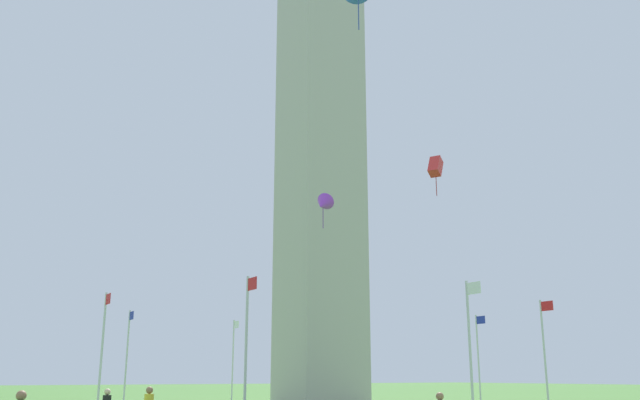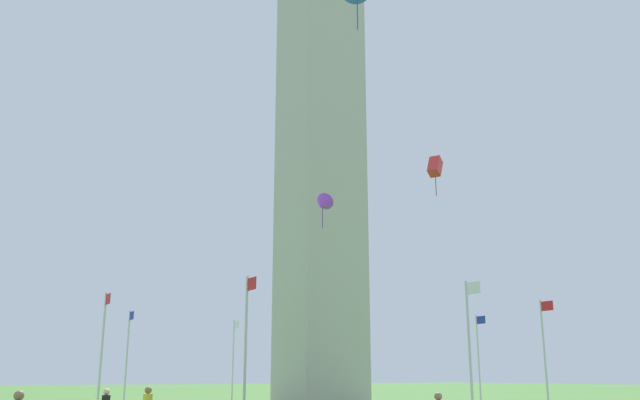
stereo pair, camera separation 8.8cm
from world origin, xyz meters
TOP-DOWN VIEW (x-y plane):
  - obelisk_monument at (0.00, 0.00)m, footprint 5.25×5.25m
  - flagpole_n at (15.53, 0.00)m, footprint 1.12×0.14m
  - flagpole_ne at (11.00, 10.94)m, footprint 1.12×0.14m
  - flagpole_e at (0.07, 15.47)m, footprint 1.12×0.14m
  - flagpole_se at (-10.87, 10.94)m, footprint 1.12×0.14m
  - flagpole_s at (-15.40, 0.00)m, footprint 1.12×0.14m
  - flagpole_sw at (-10.87, -10.94)m, footprint 1.12×0.14m
  - flagpole_w at (0.07, -15.47)m, footprint 1.12×0.14m
  - flagpole_nw at (11.00, -10.94)m, footprint 1.12×0.14m
  - kite_red_box at (15.90, -2.20)m, footprint 1.00×1.17m
  - kite_purple_delta at (13.05, -7.65)m, footprint 1.46×1.54m

SIDE VIEW (x-z plane):
  - flagpole_n at x=15.53m, z-range 0.38..7.49m
  - flagpole_ne at x=11.00m, z-range 0.38..7.49m
  - flagpole_e at x=0.07m, z-range 0.38..7.49m
  - flagpole_se at x=-10.87m, z-range 0.38..7.49m
  - flagpole_s at x=-15.40m, z-range 0.38..7.49m
  - flagpole_sw at x=-10.87m, z-range 0.38..7.49m
  - flagpole_w at x=0.07m, z-range 0.38..7.49m
  - flagpole_nw at x=11.00m, z-range 0.38..7.49m
  - kite_purple_delta at x=13.05m, z-range 9.98..11.92m
  - kite_red_box at x=15.90m, z-range 12.02..14.28m
  - obelisk_monument at x=0.00m, z-range 0.00..47.75m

